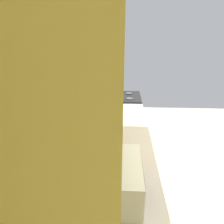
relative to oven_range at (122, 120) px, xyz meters
name	(u,v)px	position (x,y,z in m)	size (l,w,h in m)	color
ground_plane	(212,216)	(-1.60, -1.08, -0.47)	(6.88, 6.88, 0.00)	beige
wall_back	(84,109)	(-1.60, 0.38, 0.86)	(4.42, 0.12, 2.67)	#E9D27F
counter_run	(120,214)	(-2.03, 0.01, -0.01)	(3.44, 0.65, 0.91)	#E9D177
upper_cabinets	(100,54)	(-2.03, 0.17, 1.44)	(2.28, 0.30, 0.67)	#E2D174
oven_range	(122,120)	(0.00, 0.00, 0.00)	(0.63, 0.66, 1.09)	black
microwave	(119,178)	(-2.23, 0.03, 0.57)	(0.54, 0.34, 0.27)	white
bowl	(133,154)	(-1.77, -0.10, 0.48)	(0.13, 0.13, 0.06)	gold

